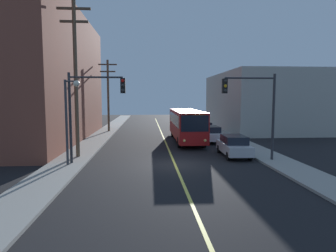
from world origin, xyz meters
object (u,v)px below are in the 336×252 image
at_px(fire_hydrant, 245,142).
at_px(city_bus, 186,124).
at_px(parked_car_silver, 234,146).
at_px(utility_pole_mid, 108,92).
at_px(street_lamp_left, 70,110).
at_px(utility_pole_near, 76,73).
at_px(traffic_signal_left_corner, 93,101).
at_px(parked_car_black, 203,129).
at_px(parked_car_white, 210,134).
at_px(traffic_signal_right_corner, 252,101).

bearing_deg(fire_hydrant, city_bus, 132.33).
distance_m(parked_car_silver, utility_pole_mid, 21.18).
bearing_deg(fire_hydrant, street_lamp_left, -156.52).
relative_size(utility_pole_near, traffic_signal_left_corner, 1.88).
bearing_deg(parked_car_black, parked_car_white, -92.92).
bearing_deg(utility_pole_mid, utility_pole_near, -90.34).
relative_size(utility_pole_near, traffic_signal_right_corner, 1.88).
bearing_deg(street_lamp_left, traffic_signal_right_corner, 2.91).
bearing_deg(parked_car_white, parked_car_silver, -88.69).
distance_m(parked_car_white, street_lamp_left, 15.59).
bearing_deg(parked_car_black, street_lamp_left, -127.39).
height_order(city_bus, parked_car_silver, city_bus).
bearing_deg(parked_car_silver, traffic_signal_left_corner, -168.46).
xyz_separation_m(parked_car_black, utility_pole_mid, (-11.80, 4.39, 4.44)).
bearing_deg(fire_hydrant, utility_pole_mid, 134.99).
bearing_deg(street_lamp_left, parked_car_white, 41.62).
bearing_deg(fire_hydrant, traffic_signal_left_corner, -156.28).
bearing_deg(parked_car_silver, parked_car_black, 89.59).
relative_size(traffic_signal_right_corner, street_lamp_left, 1.09).
xyz_separation_m(utility_pole_mid, traffic_signal_right_corner, (12.33, -19.09, -0.98)).
distance_m(utility_pole_mid, street_lamp_left, 19.77).
relative_size(street_lamp_left, fire_hydrant, 6.55).
xyz_separation_m(city_bus, parked_car_silver, (2.60, -8.41, -0.98)).
distance_m(parked_car_black, traffic_signal_right_corner, 15.11).
height_order(parked_car_white, utility_pole_mid, utility_pole_mid).
bearing_deg(city_bus, parked_car_white, -19.75).
height_order(parked_car_white, fire_hydrant, parked_car_white).
height_order(utility_pole_near, traffic_signal_right_corner, utility_pole_near).
relative_size(parked_car_silver, parked_car_white, 1.00).
bearing_deg(parked_car_black, traffic_signal_right_corner, -87.96).
relative_size(traffic_signal_left_corner, street_lamp_left, 1.09).
xyz_separation_m(city_bus, traffic_signal_right_corner, (3.21, -10.42, 2.49)).
distance_m(parked_car_black, traffic_signal_left_corner, 18.34).
xyz_separation_m(utility_pole_near, utility_pole_mid, (0.10, 16.99, -1.03)).
height_order(utility_pole_mid, traffic_signal_right_corner, utility_pole_mid).
relative_size(parked_car_black, utility_pole_near, 0.39).
height_order(parked_car_silver, utility_pole_mid, utility_pole_mid).
xyz_separation_m(city_bus, parked_car_white, (2.42, -0.87, -0.98)).
bearing_deg(traffic_signal_right_corner, city_bus, 107.12).
bearing_deg(utility_pole_mid, parked_car_black, -20.40).
relative_size(traffic_signal_left_corner, traffic_signal_right_corner, 1.00).
height_order(city_bus, parked_car_black, city_bus).
height_order(utility_pole_near, traffic_signal_left_corner, utility_pole_near).
height_order(utility_pole_mid, traffic_signal_left_corner, utility_pole_mid).
relative_size(parked_car_black, street_lamp_left, 0.80).
height_order(parked_car_black, utility_pole_near, utility_pole_near).
bearing_deg(utility_pole_mid, traffic_signal_left_corner, -85.50).
relative_size(parked_car_silver, traffic_signal_right_corner, 0.74).
bearing_deg(traffic_signal_left_corner, utility_pole_near, 126.51).
bearing_deg(fire_hydrant, traffic_signal_right_corner, -105.14).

